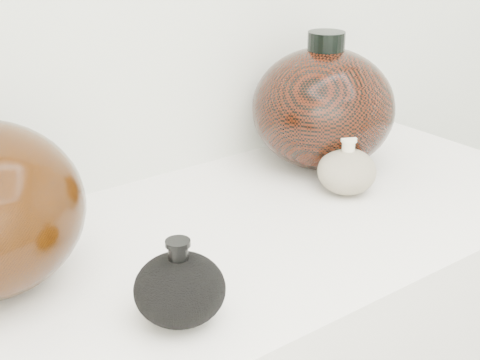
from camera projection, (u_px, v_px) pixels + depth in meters
black_gourd_vase at (180, 289)px, 0.76m from camera, size 0.13×0.13×0.10m
cream_gourd_vase at (347, 171)px, 1.09m from camera, size 0.10×0.10×0.09m
right_round_pot at (323, 108)px, 1.17m from camera, size 0.28×0.28×0.24m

